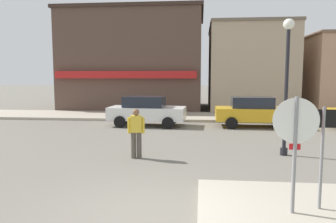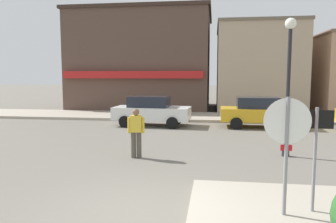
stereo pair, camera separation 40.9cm
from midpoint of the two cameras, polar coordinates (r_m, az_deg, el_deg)
The scene contains 10 objects.
ground_plane at distance 6.68m, azimuth -5.48°, elevation -17.34°, with size 160.00×160.00×0.00m, color #6B665B.
kerb_far at distance 20.68m, azimuth 2.36°, elevation -0.87°, with size 80.00×4.00×0.15m, color #A89E8C.
stop_sign at distance 6.28m, azimuth 19.54°, elevation -4.68°, with size 0.82×0.07×2.30m.
one_way_sign at distance 6.70m, azimuth 23.68°, elevation -5.81°, with size 0.60×0.06×2.10m.
lamp_post at distance 11.39m, azimuth 19.07°, elevation 7.43°, with size 0.36×0.36×4.54m.
parked_car_nearest at distance 17.33m, azimuth -4.45°, elevation 0.16°, with size 4.08×2.03×1.56m.
parked_car_second at distance 17.44m, azimuth 14.08°, elevation 0.03°, with size 4.01×1.89×1.56m.
pedestrian_crossing_near at distance 10.60m, azimuth -6.67°, elevation -3.52°, with size 0.56×0.26×1.61m.
building_corner_shop at distance 27.19m, azimuth -5.89°, elevation 8.70°, with size 10.76×8.78×7.59m.
building_storefront_left_near at distance 26.39m, azimuth 13.33°, elevation 7.35°, with size 6.06×8.01×6.40m.
Camera 1 is at (1.02, -6.01, 2.68)m, focal length 35.00 mm.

